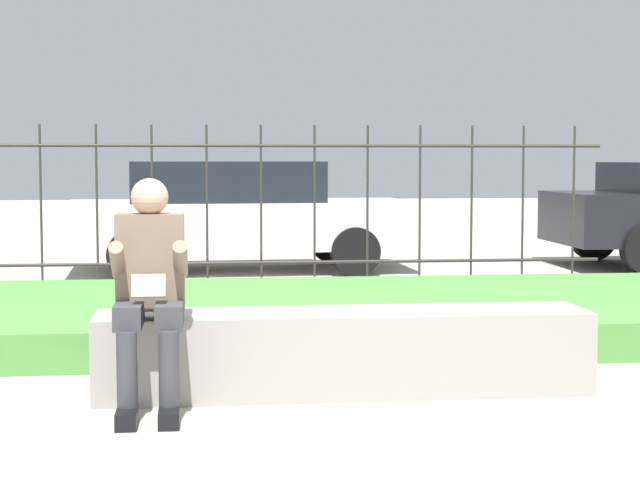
% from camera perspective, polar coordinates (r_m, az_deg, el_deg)
% --- Properties ---
extents(ground_plane, '(60.00, 60.00, 0.00)m').
position_cam_1_polar(ground_plane, '(6.47, 1.53, -8.14)').
color(ground_plane, '#A8A399').
extents(stone_bench, '(2.94, 0.55, 0.49)m').
position_cam_1_polar(stone_bench, '(6.43, 1.27, -6.22)').
color(stone_bench, gray).
rests_on(stone_bench, ground_plane).
extents(person_seated_reader, '(0.42, 0.73, 1.29)m').
position_cam_1_polar(person_seated_reader, '(5.99, -9.07, -2.27)').
color(person_seated_reader, black).
rests_on(person_seated_reader, ground_plane).
extents(grass_berm, '(8.50, 3.11, 0.27)m').
position_cam_1_polar(grass_berm, '(8.65, -0.52, -4.03)').
color(grass_berm, '#4C893D').
rests_on(grass_berm, ground_plane).
extents(iron_fence, '(6.50, 0.03, 1.74)m').
position_cam_1_polar(iron_fence, '(10.79, -1.72, 1.75)').
color(iron_fence, '#332D28').
rests_on(iron_fence, ground_plane).
extents(car_parked_center, '(4.29, 2.00, 1.36)m').
position_cam_1_polar(car_parked_center, '(13.29, -4.52, 1.43)').
color(car_parked_center, silver).
rests_on(car_parked_center, ground_plane).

